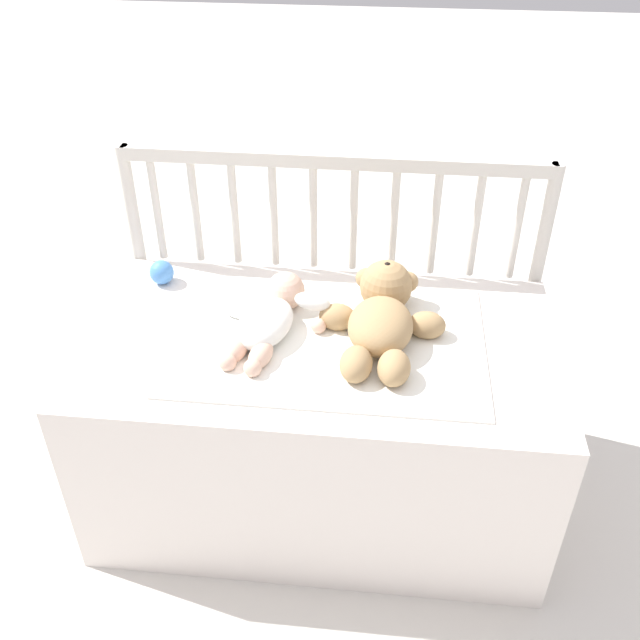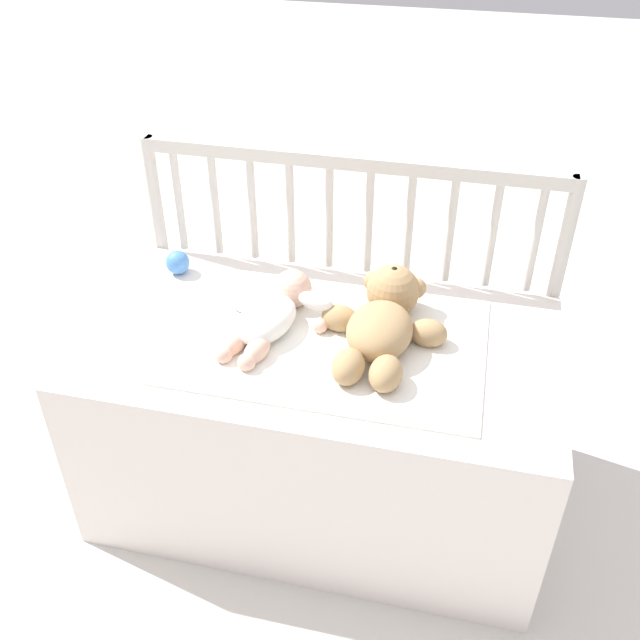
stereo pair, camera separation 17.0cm
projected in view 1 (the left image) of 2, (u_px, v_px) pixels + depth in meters
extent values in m
plane|color=silver|center=(320.00, 488.00, 2.05)|extent=(12.00, 12.00, 0.00)
cube|color=white|center=(320.00, 420.00, 1.89)|extent=(1.16, 0.64, 0.54)
cylinder|color=beige|center=(145.00, 285.00, 2.12)|extent=(0.04, 0.04, 0.87)
cylinder|color=beige|center=(529.00, 308.00, 2.02)|extent=(0.04, 0.04, 0.87)
cube|color=beige|center=(334.00, 161.00, 1.82)|extent=(1.12, 0.03, 0.04)
cylinder|color=beige|center=(157.00, 210.00, 1.96)|extent=(0.02, 0.02, 0.30)
cylinder|color=beige|center=(196.00, 212.00, 1.96)|extent=(0.02, 0.02, 0.30)
cylinder|color=beige|center=(235.00, 214.00, 1.95)|extent=(0.02, 0.02, 0.30)
cylinder|color=beige|center=(274.00, 216.00, 1.94)|extent=(0.02, 0.02, 0.30)
cylinder|color=beige|center=(313.00, 218.00, 1.93)|extent=(0.02, 0.02, 0.30)
cylinder|color=beige|center=(353.00, 220.00, 1.92)|extent=(0.02, 0.02, 0.30)
cylinder|color=beige|center=(394.00, 222.00, 1.91)|extent=(0.02, 0.02, 0.30)
cylinder|color=beige|center=(435.00, 224.00, 1.90)|extent=(0.02, 0.02, 0.30)
cylinder|color=beige|center=(476.00, 226.00, 1.89)|extent=(0.02, 0.02, 0.30)
cylinder|color=beige|center=(517.00, 228.00, 1.88)|extent=(0.02, 0.02, 0.30)
cube|color=white|center=(329.00, 339.00, 1.73)|extent=(0.75, 0.50, 0.01)
ellipsoid|color=tan|center=(380.00, 326.00, 1.69)|extent=(0.17, 0.21, 0.11)
sphere|color=tan|center=(386.00, 286.00, 1.81)|extent=(0.13, 0.13, 0.13)
sphere|color=beige|center=(387.00, 274.00, 1.78)|extent=(0.06, 0.06, 0.06)
sphere|color=black|center=(387.00, 266.00, 1.77)|extent=(0.02, 0.02, 0.02)
sphere|color=tan|center=(366.00, 278.00, 1.83)|extent=(0.05, 0.05, 0.05)
sphere|color=tan|center=(408.00, 282.00, 1.82)|extent=(0.05, 0.05, 0.05)
ellipsoid|color=tan|center=(337.00, 317.00, 1.75)|extent=(0.09, 0.07, 0.07)
ellipsoid|color=tan|center=(427.00, 325.00, 1.73)|extent=(0.09, 0.07, 0.07)
ellipsoid|color=tan|center=(356.00, 364.00, 1.60)|extent=(0.08, 0.11, 0.07)
ellipsoid|color=tan|center=(394.00, 368.00, 1.59)|extent=(0.08, 0.11, 0.07)
ellipsoid|color=white|center=(265.00, 323.00, 1.72)|extent=(0.17, 0.22, 0.08)
sphere|color=beige|center=(286.00, 291.00, 1.82)|extent=(0.10, 0.10, 0.10)
ellipsoid|color=white|center=(240.00, 310.00, 1.80)|extent=(0.10, 0.07, 0.04)
ellipsoid|color=white|center=(312.00, 301.00, 1.75)|extent=(0.10, 0.07, 0.04)
sphere|color=beige|center=(231.00, 307.00, 1.81)|extent=(0.04, 0.04, 0.04)
sphere|color=beige|center=(319.00, 326.00, 1.74)|extent=(0.04, 0.04, 0.04)
ellipsoid|color=beige|center=(236.00, 349.00, 1.66)|extent=(0.07, 0.10, 0.05)
ellipsoid|color=beige|center=(261.00, 355.00, 1.65)|extent=(0.07, 0.10, 0.05)
sphere|color=beige|center=(228.00, 362.00, 1.63)|extent=(0.04, 0.04, 0.04)
sphere|color=beige|center=(253.00, 368.00, 1.61)|extent=(0.04, 0.04, 0.04)
sphere|color=#4C8CDB|center=(162.00, 272.00, 1.92)|extent=(0.07, 0.07, 0.07)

